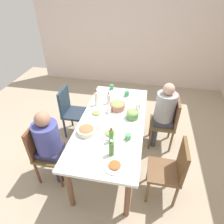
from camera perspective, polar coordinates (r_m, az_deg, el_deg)
name	(u,v)px	position (r m, az deg, el deg)	size (l,w,h in m)	color
ground_plane	(112,157)	(3.25, 0.00, -13.18)	(6.48, 6.48, 0.00)	tan
wall_left	(134,33)	(5.01, 6.49, 22.15)	(0.12, 4.88, 2.60)	silver
dining_table	(112,125)	(2.78, 0.00, -3.93)	(1.94, 0.90, 0.76)	white
chair_0	(71,109)	(3.46, -12.05, 0.73)	(0.40, 0.40, 0.90)	#283443
chair_1	(168,121)	(3.25, 16.18, -2.44)	(0.40, 0.40, 0.90)	brown
person_1	(164,110)	(3.13, 15.11, 0.50)	(0.31, 0.31, 1.17)	#363D43
chair_2	(45,150)	(2.80, -19.19, -10.45)	(0.40, 0.40, 0.90)	brown
person_2	(49,141)	(2.64, -18.19, -8.12)	(0.32, 0.32, 1.14)	#293C4F
chair_3	(171,169)	(2.55, 17.09, -15.72)	(0.40, 0.40, 0.90)	brown
plate_0	(110,134)	(2.49, -0.49, -6.43)	(0.25, 0.25, 0.04)	silver
plate_1	(115,166)	(2.14, 0.79, -15.57)	(0.24, 0.24, 0.04)	silver
plate_2	(96,114)	(2.84, -4.66, -0.50)	(0.22, 0.22, 0.04)	white
bowl_0	(117,106)	(2.93, 1.61, 1.84)	(0.23, 0.23, 0.11)	#9E654E
bowl_1	(86,130)	(2.52, -7.58, -5.37)	(0.24, 0.24, 0.09)	beige
bowl_2	(132,114)	(2.76, 6.05, -0.72)	(0.18, 0.18, 0.12)	#558548
cup_0	(112,87)	(3.47, -0.10, 7.38)	(0.11, 0.07, 0.09)	#438E62
cup_1	(128,137)	(2.42, 4.75, -7.34)	(0.11, 0.08, 0.07)	#4E945D
cup_2	(127,94)	(3.27, 4.36, 5.42)	(0.11, 0.08, 0.09)	#418B60
cup_3	(109,110)	(2.86, -0.93, 0.57)	(0.11, 0.07, 0.08)	white
cup_4	(97,127)	(2.57, -4.42, -4.33)	(0.11, 0.07, 0.07)	white
cup_5	(138,106)	(2.96, 7.69, 1.63)	(0.11, 0.07, 0.09)	white
bottle_0	(111,148)	(2.19, -0.16, -10.58)	(0.06, 0.06, 0.22)	#4C7D33
bottle_1	(109,99)	(3.04, -1.02, 4.01)	(0.06, 0.06, 0.20)	silver
bottle_2	(111,135)	(2.34, -0.20, -6.91)	(0.06, 0.06, 0.21)	#447634
bottle_3	(96,98)	(3.00, -4.61, 4.07)	(0.06, 0.06, 0.26)	silver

